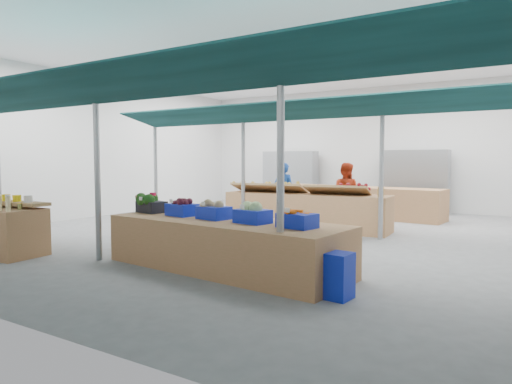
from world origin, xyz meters
TOP-DOWN VIEW (x-y plane):
  - floor at (0.00, 0.00)m, footprint 13.00×13.00m
  - hall at (0.00, 1.44)m, footprint 13.00×13.00m
  - pole_grid at (0.75, -1.75)m, footprint 10.00×4.60m
  - awnings at (0.75, -1.75)m, footprint 9.50×7.08m
  - back_shelving_left at (-2.50, 6.00)m, footprint 2.00×0.50m
  - back_shelving_right at (2.00, 6.00)m, footprint 2.00×0.50m
  - veg_counter at (1.21, -3.43)m, footprint 4.08×1.71m
  - fruit_counter at (0.49, 1.06)m, footprint 4.13×1.19m
  - far_counter at (0.76, 4.12)m, footprint 5.08×1.54m
  - crate_stack at (3.19, -3.92)m, footprint 0.51×0.38m
  - vendor_left at (-0.71, 2.16)m, footprint 0.62×0.42m
  - vendor_right at (1.09, 2.16)m, footprint 0.83×0.66m
  - crate_broccoli at (-0.49, -3.25)m, footprint 0.56×0.45m
  - crate_beets at (0.27, -3.33)m, footprint 0.56×0.45m
  - crate_celeriac at (0.99, -3.40)m, footprint 0.56×0.45m
  - crate_cabbage at (1.76, -3.48)m, footprint 0.56×0.45m
  - crate_carrots at (2.52, -3.56)m, footprint 0.56×0.45m
  - sparrow at (-0.68, -3.37)m, footprint 0.12×0.09m
  - pole_ribbon at (-0.47, -3.25)m, footprint 0.12×0.12m
  - apple_heap_yellow at (-0.48, 0.91)m, footprint 1.96×0.90m
  - apple_heap_red at (1.32, 1.00)m, footprint 1.57×0.85m
  - pineapple at (2.34, 1.06)m, footprint 0.14×0.14m

SIDE VIEW (x-z plane):
  - floor at x=0.00m, z-range 0.00..0.00m
  - crate_stack at x=3.19m, z-range 0.00..0.57m
  - veg_counter at x=1.21m, z-range 0.00..0.77m
  - fruit_counter at x=0.49m, z-range 0.00..0.87m
  - far_counter at x=0.76m, z-range 0.00..0.90m
  - vendor_left at x=-0.71m, z-range 0.00..1.63m
  - vendor_right at x=1.09m, z-range 0.00..1.63m
  - crate_carrots at x=2.52m, z-range 0.74..1.03m
  - crate_beets at x=0.27m, z-range 0.76..1.05m
  - crate_celeriac at x=0.99m, z-range 0.76..1.07m
  - crate_broccoli at x=-0.49m, z-range 0.76..1.11m
  - crate_cabbage at x=1.76m, z-range 0.76..1.11m
  - back_shelving_left at x=-2.50m, z-range 0.00..2.00m
  - back_shelving_right at x=2.00m, z-range 0.00..2.00m
  - sparrow at x=-0.68m, z-range 0.96..1.08m
  - apple_heap_yellow at x=-0.48m, z-range 0.90..1.18m
  - apple_heap_red at x=1.32m, z-range 0.90..1.18m
  - pineapple at x=2.34m, z-range 0.86..1.25m
  - pole_ribbon at x=-0.47m, z-range 0.94..1.22m
  - pole_grid at x=0.75m, z-range 0.31..3.31m
  - hall at x=0.00m, z-range -3.85..9.15m
  - awnings at x=0.75m, z-range 2.63..2.93m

